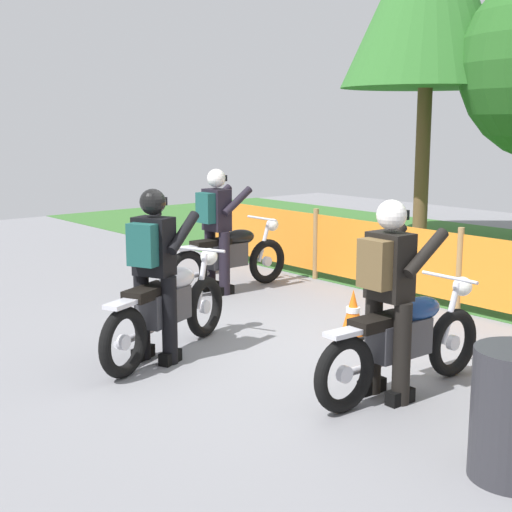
{
  "coord_description": "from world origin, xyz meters",
  "views": [
    {
      "loc": [
        5.13,
        -4.92,
        2.31
      ],
      "look_at": [
        -0.75,
        -0.02,
        0.9
      ],
      "focal_mm": 51.37,
      "sensor_mm": 36.0,
      "label": 1
    }
  ],
  "objects_px": {
    "motorcycle_third": "(229,257)",
    "rider_trailing": "(388,289)",
    "rider_third": "(216,224)",
    "motorcycle_lead": "(168,308)",
    "rider_lead": "(154,266)",
    "motorcycle_trailing": "(404,341)",
    "traffic_cone": "(353,314)"
  },
  "relations": [
    {
      "from": "motorcycle_third",
      "to": "rider_trailing",
      "type": "height_order",
      "value": "rider_trailing"
    },
    {
      "from": "motorcycle_third",
      "to": "rider_third",
      "type": "relative_size",
      "value": 1.22
    },
    {
      "from": "motorcycle_third",
      "to": "rider_third",
      "type": "bearing_deg",
      "value": -179.49
    },
    {
      "from": "rider_lead",
      "to": "rider_trailing",
      "type": "distance_m",
      "value": 2.29
    },
    {
      "from": "rider_trailing",
      "to": "rider_third",
      "type": "height_order",
      "value": "same"
    },
    {
      "from": "rider_third",
      "to": "traffic_cone",
      "type": "height_order",
      "value": "rider_third"
    },
    {
      "from": "motorcycle_trailing",
      "to": "motorcycle_third",
      "type": "bearing_deg",
      "value": 74.85
    },
    {
      "from": "motorcycle_third",
      "to": "rider_lead",
      "type": "distance_m",
      "value": 3.15
    },
    {
      "from": "motorcycle_lead",
      "to": "traffic_cone",
      "type": "height_order",
      "value": "motorcycle_lead"
    },
    {
      "from": "motorcycle_lead",
      "to": "rider_lead",
      "type": "distance_m",
      "value": 0.52
    },
    {
      "from": "rider_lead",
      "to": "traffic_cone",
      "type": "relative_size",
      "value": 3.19
    },
    {
      "from": "motorcycle_lead",
      "to": "rider_third",
      "type": "height_order",
      "value": "rider_third"
    },
    {
      "from": "motorcycle_trailing",
      "to": "motorcycle_third",
      "type": "distance_m",
      "value": 4.22
    },
    {
      "from": "rider_trailing",
      "to": "motorcycle_trailing",
      "type": "bearing_deg",
      "value": 0.51
    },
    {
      "from": "rider_trailing",
      "to": "traffic_cone",
      "type": "bearing_deg",
      "value": 53.47
    },
    {
      "from": "motorcycle_trailing",
      "to": "rider_lead",
      "type": "relative_size",
      "value": 1.2
    },
    {
      "from": "motorcycle_lead",
      "to": "rider_lead",
      "type": "height_order",
      "value": "rider_lead"
    },
    {
      "from": "rider_third",
      "to": "traffic_cone",
      "type": "bearing_deg",
      "value": -93.39
    },
    {
      "from": "rider_trailing",
      "to": "motorcycle_third",
      "type": "bearing_deg",
      "value": 72.02
    },
    {
      "from": "motorcycle_lead",
      "to": "rider_lead",
      "type": "relative_size",
      "value": 1.17
    },
    {
      "from": "motorcycle_lead",
      "to": "rider_trailing",
      "type": "height_order",
      "value": "rider_trailing"
    },
    {
      "from": "motorcycle_lead",
      "to": "motorcycle_trailing",
      "type": "bearing_deg",
      "value": -89.19
    },
    {
      "from": "rider_trailing",
      "to": "traffic_cone",
      "type": "xyz_separation_m",
      "value": [
        -1.4,
        1.11,
        -0.69
      ]
    },
    {
      "from": "rider_lead",
      "to": "rider_trailing",
      "type": "bearing_deg",
      "value": -88.42
    },
    {
      "from": "rider_trailing",
      "to": "motorcycle_lead",
      "type": "bearing_deg",
      "value": 111.21
    },
    {
      "from": "rider_third",
      "to": "rider_trailing",
      "type": "bearing_deg",
      "value": -107.76
    },
    {
      "from": "rider_third",
      "to": "rider_lead",
      "type": "bearing_deg",
      "value": -139.18
    },
    {
      "from": "motorcycle_third",
      "to": "rider_trailing",
      "type": "distance_m",
      "value": 4.31
    },
    {
      "from": "motorcycle_lead",
      "to": "rider_trailing",
      "type": "relative_size",
      "value": 1.17
    },
    {
      "from": "rider_lead",
      "to": "rider_third",
      "type": "bearing_deg",
      "value": 18.07
    },
    {
      "from": "motorcycle_trailing",
      "to": "traffic_cone",
      "type": "height_order",
      "value": "motorcycle_trailing"
    },
    {
      "from": "rider_lead",
      "to": "rider_third",
      "type": "height_order",
      "value": "same"
    }
  ]
}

